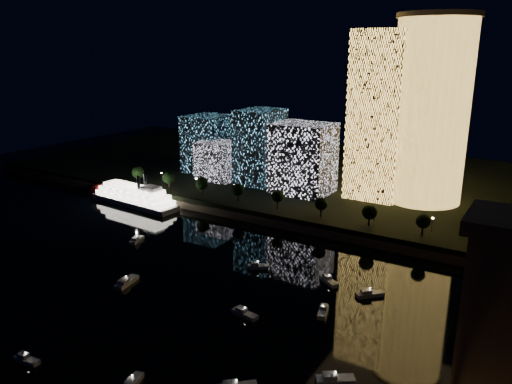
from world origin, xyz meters
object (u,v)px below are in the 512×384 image
tower_cylindrical (430,110)px  riverboat (131,196)px  tower_rectangular (380,116)px  truss_bridge (507,356)px

tower_cylindrical → riverboat: (-118.53, -61.41, -40.87)m
tower_cylindrical → tower_rectangular: tower_cylindrical is taller
truss_bridge → tower_cylindrical: bearing=109.6°
tower_cylindrical → truss_bridge: size_ratio=0.30×
tower_cylindrical → tower_rectangular: 21.07m
riverboat → truss_bridge: bearing=-22.6°
tower_cylindrical → tower_rectangular: (-20.25, -4.86, -3.18)m
tower_cylindrical → truss_bridge: bearing=-70.4°
truss_bridge → tower_rectangular: bearing=118.0°
tower_cylindrical → tower_rectangular: size_ratio=1.08×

